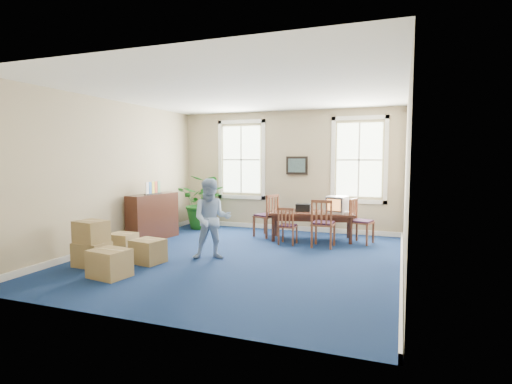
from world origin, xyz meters
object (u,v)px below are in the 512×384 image
(chair_near_left, at_px, (288,226))
(potted_plant, at_px, (204,202))
(conference_table, at_px, (312,226))
(man, at_px, (212,219))
(credenza, at_px, (153,217))
(crt_tv, at_px, (337,204))
(cardboard_boxes, at_px, (105,242))

(chair_near_left, distance_m, potted_plant, 2.97)
(conference_table, xyz_separation_m, chair_near_left, (-0.40, -0.67, 0.09))
(chair_near_left, xyz_separation_m, man, (-1.02, -1.78, 0.35))
(credenza, bearing_deg, man, -19.91)
(conference_table, bearing_deg, credenza, -170.98)
(crt_tv, distance_m, credenza, 4.37)
(credenza, xyz_separation_m, cardboard_boxes, (0.54, -2.25, -0.11))
(chair_near_left, xyz_separation_m, credenza, (-3.16, -0.62, 0.12))
(credenza, relative_size, potted_plant, 0.94)
(chair_near_left, distance_m, credenza, 3.22)
(potted_plant, bearing_deg, conference_table, -8.69)
(credenza, bearing_deg, chair_near_left, 19.67)
(cardboard_boxes, bearing_deg, conference_table, 49.52)
(crt_tv, relative_size, cardboard_boxes, 0.31)
(potted_plant, bearing_deg, crt_tv, -6.66)
(crt_tv, bearing_deg, potted_plant, -174.64)
(credenza, height_order, potted_plant, potted_plant)
(crt_tv, relative_size, chair_near_left, 0.55)
(man, distance_m, potted_plant, 3.38)
(conference_table, xyz_separation_m, credenza, (-3.56, -1.29, 0.21))
(crt_tv, height_order, cardboard_boxes, crt_tv)
(conference_table, distance_m, crt_tv, 0.79)
(chair_near_left, relative_size, cardboard_boxes, 0.56)
(conference_table, distance_m, credenza, 3.80)
(conference_table, distance_m, cardboard_boxes, 4.66)
(crt_tv, bearing_deg, credenza, -150.09)
(credenza, bearing_deg, potted_plant, 84.51)
(man, relative_size, potted_plant, 1.06)
(chair_near_left, distance_m, cardboard_boxes, 3.89)
(man, distance_m, cardboard_boxes, 1.97)
(man, height_order, potted_plant, man)
(man, bearing_deg, cardboard_boxes, -169.52)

